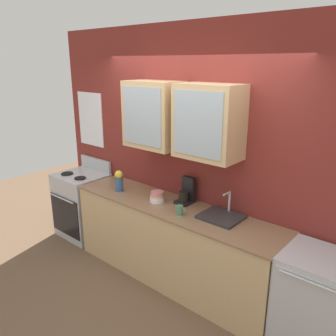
% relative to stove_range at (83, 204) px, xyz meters
% --- Properties ---
extents(ground_plane, '(10.00, 10.00, 0.00)m').
position_rel_stove_range_xyz_m(ground_plane, '(1.68, 0.00, -0.47)').
color(ground_plane, brown).
extents(back_wall_unit, '(4.34, 0.48, 2.84)m').
position_rel_stove_range_xyz_m(back_wall_unit, '(1.68, 0.30, 1.06)').
color(back_wall_unit, maroon).
rests_on(back_wall_unit, ground_plane).
extents(counter, '(2.59, 0.62, 0.92)m').
position_rel_stove_range_xyz_m(counter, '(1.68, 0.00, -0.01)').
color(counter, tan).
rests_on(counter, ground_plane).
extents(stove_range, '(0.68, 0.64, 1.10)m').
position_rel_stove_range_xyz_m(stove_range, '(0.00, 0.00, 0.00)').
color(stove_range, silver).
rests_on(stove_range, ground_plane).
extents(sink_faucet, '(0.40, 0.36, 0.25)m').
position_rel_stove_range_xyz_m(sink_faucet, '(2.26, 0.09, 0.47)').
color(sink_faucet, '#2D2D30').
rests_on(sink_faucet, counter).
extents(bowl_stack, '(0.17, 0.17, 0.12)m').
position_rel_stove_range_xyz_m(bowl_stack, '(1.48, -0.01, 0.51)').
color(bowl_stack, white).
rests_on(bowl_stack, counter).
extents(vase, '(0.10, 0.10, 0.26)m').
position_rel_stove_range_xyz_m(vase, '(0.89, -0.06, 0.58)').
color(vase, '#33598C').
rests_on(vase, counter).
extents(cup_near_sink, '(0.11, 0.08, 0.10)m').
position_rel_stove_range_xyz_m(cup_near_sink, '(1.88, -0.12, 0.50)').
color(cup_near_sink, '#4C7F59').
rests_on(cup_near_sink, counter).
extents(dishwasher, '(0.60, 0.60, 0.92)m').
position_rel_stove_range_xyz_m(dishwasher, '(3.28, -0.00, -0.01)').
color(dishwasher, silver).
rests_on(dishwasher, ground_plane).
extents(coffee_maker, '(0.17, 0.20, 0.29)m').
position_rel_stove_range_xyz_m(coffee_maker, '(1.74, 0.19, 0.56)').
color(coffee_maker, black).
rests_on(coffee_maker, counter).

